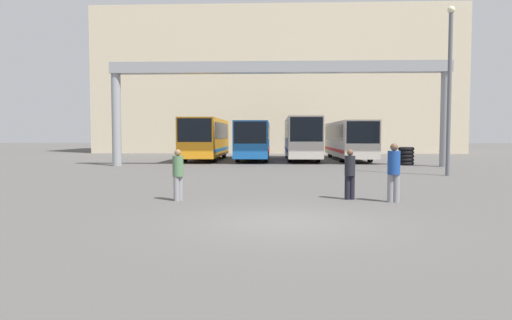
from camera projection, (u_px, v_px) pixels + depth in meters
The scene contains 12 objects.
ground_plane at pixel (285, 222), 10.56m from camera, with size 200.00×200.00×0.00m, color #514F4C.
building_backdrop at pixel (277, 85), 54.44m from camera, with size 40.48×12.00×15.91m.
overhead_gantry at pixel (279, 81), 28.97m from camera, with size 21.59×0.80×6.64m.
bus_slot_0 at pixel (206, 137), 36.23m from camera, with size 2.60×10.40×3.24m.
bus_slot_1 at pixel (254, 138), 36.10m from camera, with size 2.44×10.43×3.00m.
bus_slot_2 at pixel (301, 136), 36.38m from camera, with size 2.43×11.33×3.31m.
bus_slot_3 at pixel (348, 138), 36.69m from camera, with size 2.44×12.23×3.03m.
pedestrian_near_center at pixel (394, 171), 13.58m from camera, with size 0.37×0.37×1.76m.
pedestrian_near_right at pixel (350, 173), 14.17m from camera, with size 0.33×0.33×1.57m.
pedestrian_mid_left at pixel (178, 173), 13.91m from camera, with size 0.33×0.33×1.57m.
tire_stack at pixel (406, 156), 30.28m from camera, with size 1.04×1.04×1.20m.
lamp_post at pixel (449, 84), 22.23m from camera, with size 0.36×0.36×8.24m.
Camera 1 is at (-0.25, -10.49, 2.02)m, focal length 32.00 mm.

